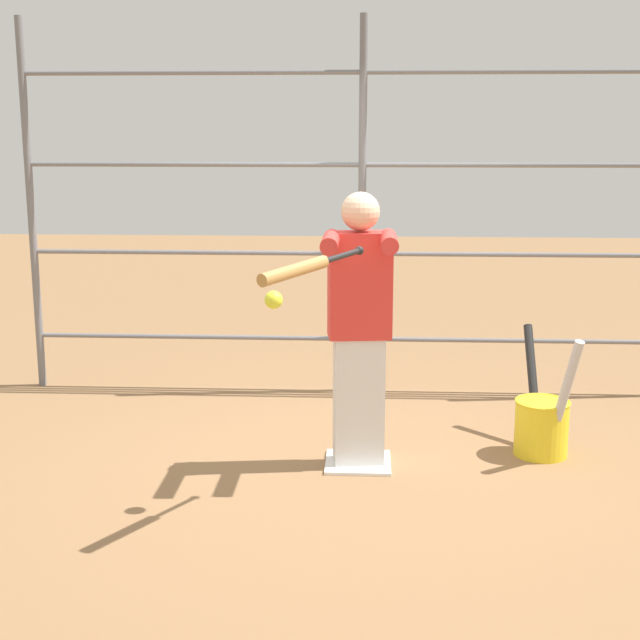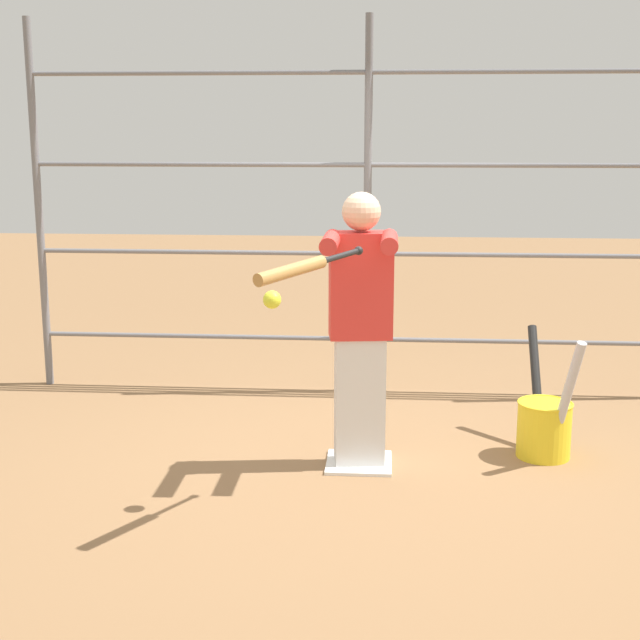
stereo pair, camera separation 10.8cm
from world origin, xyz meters
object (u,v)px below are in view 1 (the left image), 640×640
at_px(baseball_bat_swinging, 303,268).
at_px(bat_bucket, 542,423).
at_px(softball_in_flight, 274,300).
at_px(batter, 359,322).

distance_m(baseball_bat_swinging, bat_bucket, 2.14).
distance_m(baseball_bat_swinging, softball_in_flight, 0.33).
bearing_deg(softball_in_flight, baseball_bat_swinging, 129.47).
height_order(batter, softball_in_flight, batter).
relative_size(batter, bat_bucket, 1.85).
height_order(softball_in_flight, bat_bucket, softball_in_flight).
distance_m(batter, baseball_bat_swinging, 1.00).
xyz_separation_m(batter, softball_in_flight, (0.44, 0.64, 0.25)).
bearing_deg(baseball_bat_swinging, batter, -107.93).
distance_m(softball_in_flight, bat_bucket, 2.06).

